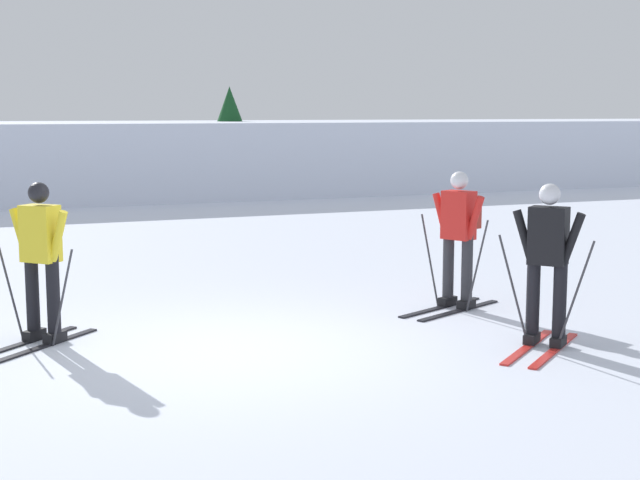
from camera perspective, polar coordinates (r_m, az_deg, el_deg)
name	(u,v)px	position (r m, az deg, el deg)	size (l,w,h in m)	color
ground_plane	(241,351)	(9.71, -4.86, -6.75)	(120.00, 120.00, 0.00)	silver
far_snow_ridge	(43,159)	(28.16, -16.53, 4.74)	(80.00, 7.51, 2.12)	silver
skier_black	(548,256)	(9.96, 13.75, -0.96)	(1.47, 1.30, 1.71)	red
skier_red	(459,232)	(11.71, 8.49, 0.48)	(1.61, 1.01, 1.71)	black
skier_yellow	(41,257)	(10.27, -16.67, -1.03)	(1.41, 1.37, 1.71)	black
conifer_far_right	(230,129)	(29.63, -5.52, 6.78)	(1.92, 1.92, 3.20)	#513823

